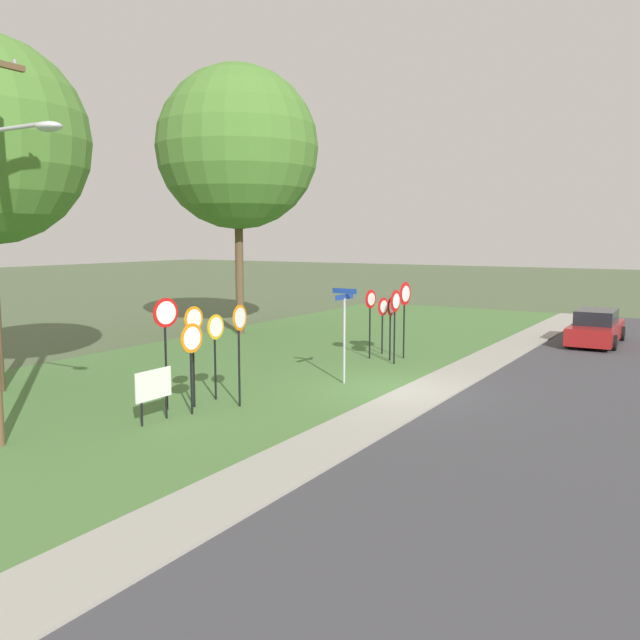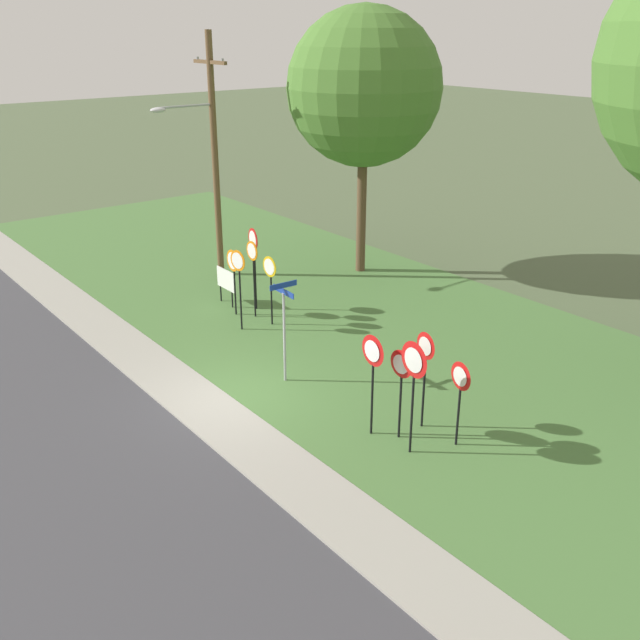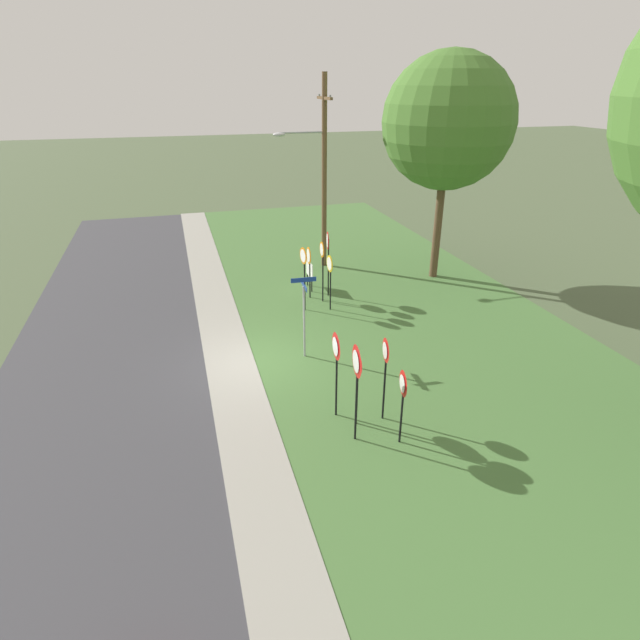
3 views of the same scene
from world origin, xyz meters
name	(u,v)px [view 2 (image 2 of 3)]	position (x,y,z in m)	size (l,w,h in m)	color
ground_plane	(233,400)	(0.00, 0.00, 0.00)	(160.00, 160.00, 0.00)	#4C5B3D
road_asphalt	(46,464)	(0.00, -4.80, 0.01)	(44.00, 6.40, 0.01)	#3D3D42
sidewalk_strip	(205,408)	(0.00, -0.80, 0.03)	(44.00, 1.60, 0.06)	#99968C
grass_median	(401,341)	(0.00, 6.00, 0.02)	(44.00, 12.00, 0.04)	#477038
stop_sign_near_left	(233,268)	(-4.92, 3.14, 1.66)	(0.72, 0.10, 2.23)	black
stop_sign_near_right	(254,251)	(-4.93, 3.96, 2.09)	(0.72, 0.16, 2.81)	black
stop_sign_far_left	(270,276)	(-3.48, 3.61, 1.68)	(0.66, 0.10, 2.28)	black
stop_sign_far_center	(239,273)	(-3.73, 2.62, 1.91)	(0.65, 0.13, 2.61)	black
stop_sign_far_right	(253,263)	(-4.38, 3.56, 1.88)	(0.64, 0.10, 2.57)	black
yield_sign_near_left	(372,361)	(3.49, 1.65, 1.93)	(0.75, 0.10, 2.53)	black
yield_sign_near_right	(460,385)	(5.06, 2.86, 1.58)	(0.67, 0.14, 2.09)	black
yield_sign_far_left	(425,358)	(3.99, 2.83, 1.85)	(0.66, 0.13, 2.45)	black
yield_sign_far_right	(401,374)	(4.01, 2.05, 1.69)	(0.67, 0.11, 2.23)	black
yield_sign_center	(413,371)	(4.63, 1.80, 2.09)	(0.83, 0.12, 2.72)	black
street_name_post	(284,323)	(0.00, 1.68, 1.72)	(0.96, 0.82, 2.80)	#9EA0A8
utility_pole	(211,150)	(-8.84, 4.77, 4.78)	(2.10, 2.49, 8.78)	brown
notice_board	(226,281)	(-5.92, 3.42, 0.87)	(1.10, 0.06, 1.25)	black
oak_tree_left	(364,88)	(-5.89, 9.48, 6.87)	(5.59, 5.59, 9.65)	brown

